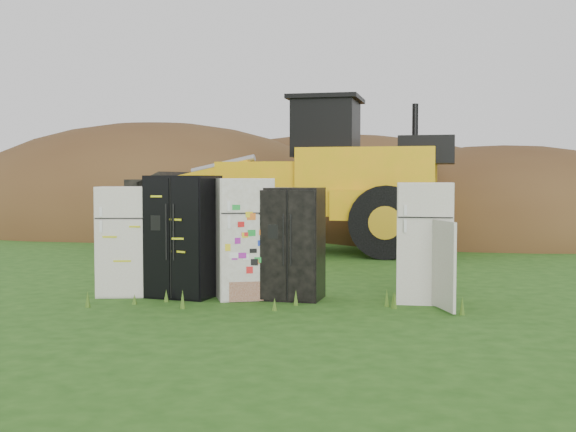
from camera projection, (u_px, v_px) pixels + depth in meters
name	position (u px, v px, depth m)	size (l,w,h in m)	color
ground	(273.00, 298.00, 11.40)	(120.00, 120.00, 0.00)	#234F15
fridge_leftmost	(123.00, 241.00, 11.68)	(0.78, 0.75, 1.76)	beige
fridge_black_side	(183.00, 236.00, 11.52)	(1.01, 0.80, 1.94)	black
fridge_sticker	(244.00, 238.00, 11.39)	(0.84, 0.78, 1.89)	silver
fridge_dark_mid	(293.00, 243.00, 11.29)	(0.89, 0.73, 1.75)	black
fridge_open_door	(425.00, 242.00, 11.03)	(0.83, 0.77, 1.83)	beige
wheel_loader	(288.00, 175.00, 18.74)	(8.21, 3.33, 3.97)	orange
dirt_mound_right	(502.00, 238.00, 22.75)	(12.81, 9.39, 5.86)	#472C17
dirt_mound_left	(155.00, 228.00, 27.20)	(16.26, 12.20, 7.95)	#472C17
dirt_mound_back	(337.00, 224.00, 29.94)	(18.83, 12.55, 7.39)	#472C17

